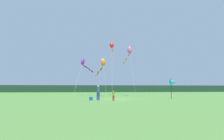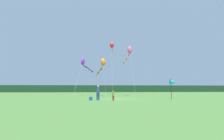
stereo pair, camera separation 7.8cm
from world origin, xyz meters
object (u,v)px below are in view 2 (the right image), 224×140
at_px(kite_rainbow, 129,52).
at_px(kite_red, 112,46).
at_px(cooler_box, 91,99).
at_px(person_adult, 98,92).
at_px(banner_flag_pole, 173,82).
at_px(person_child, 113,95).
at_px(kite_purple, 84,63).
at_px(kite_orange, 102,64).

bearing_deg(kite_rainbow, kite_red, 115.66).
height_order(cooler_box, kite_rainbow, kite_rainbow).
height_order(person_adult, banner_flag_pole, banner_flag_pole).
relative_size(person_adult, person_child, 1.57).
height_order(person_child, kite_purple, kite_purple).
height_order(person_child, kite_orange, kite_orange).
xyz_separation_m(cooler_box, banner_flag_pole, (11.35, 2.23, 2.05)).
height_order(cooler_box, kite_orange, kite_orange).
relative_size(person_adult, cooler_box, 4.10).
bearing_deg(kite_purple, kite_rainbow, -7.03).
height_order(banner_flag_pole, kite_purple, kite_purple).
relative_size(cooler_box, kite_red, 0.04).
bearing_deg(cooler_box, banner_flag_pole, 11.11).
bearing_deg(kite_purple, person_adult, -78.53).
distance_m(person_adult, banner_flag_pole, 10.78).
height_order(kite_red, kite_rainbow, kite_red).
relative_size(person_child, cooler_box, 2.61).
distance_m(person_adult, person_child, 1.99).
xyz_separation_m(person_child, kite_rainbow, (4.46, 12.08, 7.81)).
xyz_separation_m(kite_red, kite_purple, (-5.94, -4.58, -4.74)).
relative_size(kite_rainbow, kite_purple, 1.20).
bearing_deg(kite_orange, kite_rainbow, -7.86).
relative_size(kite_orange, kite_rainbow, 0.82).
xyz_separation_m(person_child, kite_purple, (-4.20, 13.15, 5.70)).
xyz_separation_m(kite_red, kite_rainbow, (2.71, -5.65, -2.63)).
bearing_deg(cooler_box, kite_purple, 97.50).
bearing_deg(kite_orange, person_adult, -95.17).
bearing_deg(kite_orange, banner_flag_pole, -45.99).
height_order(person_child, banner_flag_pole, banner_flag_pole).
height_order(kite_red, kite_orange, kite_red).
xyz_separation_m(cooler_box, kite_orange, (1.92, 11.99, 5.93)).
height_order(person_adult, kite_rainbow, kite_rainbow).
bearing_deg(kite_orange, cooler_box, -99.11).
xyz_separation_m(person_adult, banner_flag_pole, (10.50, 2.09, 1.27)).
relative_size(cooler_box, kite_orange, 0.05).
relative_size(person_child, kite_orange, 0.14).
bearing_deg(cooler_box, kite_rainbow, 58.08).
distance_m(banner_flag_pole, kite_rainbow, 11.79).
bearing_deg(kite_red, person_child, -95.63).
relative_size(cooler_box, kite_rainbow, 0.04).
bearing_deg(kite_red, kite_purple, -142.39).
bearing_deg(person_adult, kite_rainbow, 60.99).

